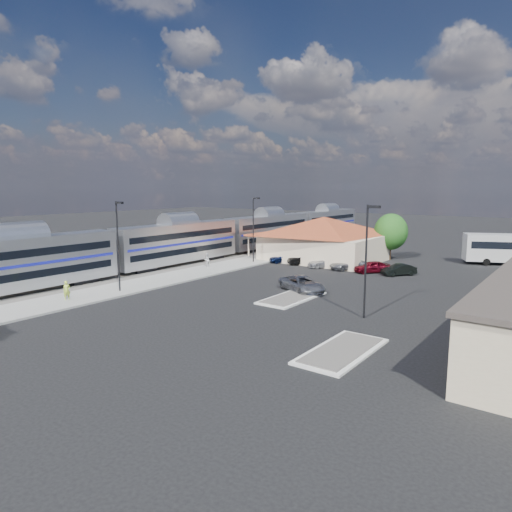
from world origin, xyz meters
The scene contains 21 objects.
ground centered at (0.00, 0.00, 0.00)m, with size 280.00×280.00×0.00m, color black.
railbed centered at (-21.00, 8.00, 0.06)m, with size 16.00×100.00×0.12m, color #4C4944.
platform centered at (-12.00, 6.00, 0.09)m, with size 5.50×92.00×0.18m, color gray.
passenger_train centered at (-18.00, 8.84, 2.87)m, with size 3.00×104.00×5.55m.
freight_cars centered at (-24.00, 3.35, 1.93)m, with size 2.80×46.00×4.00m.
station_depot centered at (-4.56, 24.00, 3.13)m, with size 18.35×12.24×6.20m.
traffic_island_south centered at (4.00, 2.00, 0.10)m, with size 3.30×7.50×0.21m.
traffic_island_north centered at (14.00, -8.00, 0.10)m, with size 3.30×7.50×0.21m.
lamp_plat_s centered at (-10.90, -6.00, 5.34)m, with size 1.08×0.25×9.00m.
lamp_plat_n centered at (-10.90, 16.00, 5.34)m, with size 1.08×0.25×9.00m.
lamp_lot centered at (12.10, 0.00, 5.34)m, with size 1.08×0.25×9.00m.
tree_depot centered at (3.00, 30.00, 4.02)m, with size 4.71×4.71×6.63m.
suv centered at (3.30, 5.03, 0.78)m, with size 2.60×5.64×1.57m, color gray.
person_a centered at (-11.83, -11.13, 1.06)m, with size 0.64×0.42×1.76m, color #AFCC3F.
person_b centered at (-13.47, 9.31, 1.07)m, with size 0.87×0.68×1.79m, color silver.
parked_car_a centered at (-7.90, 18.84, 0.68)m, with size 1.60×3.99×1.36m, color #0D1A44.
parked_car_b centered at (-4.70, 19.14, 0.75)m, with size 1.59×4.55×1.50m, color black.
parked_car_c centered at (-1.50, 18.84, 0.67)m, with size 1.89×4.65×1.35m, color silver.
parked_car_d centered at (1.70, 19.14, 0.68)m, with size 2.27×4.91×1.37m, color gray.
parked_car_e centered at (4.90, 18.84, 0.74)m, with size 1.75×4.35×1.48m, color maroon.
parked_car_f centered at (8.10, 19.14, 0.68)m, with size 1.44×4.13×1.36m, color black.
Camera 1 is at (26.01, -33.38, 10.35)m, focal length 32.00 mm.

